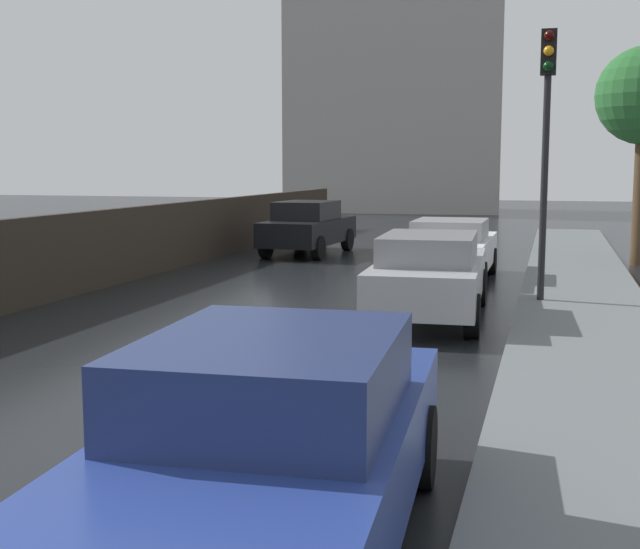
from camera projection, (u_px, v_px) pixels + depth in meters
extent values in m
cube|color=#B2B5BA|center=(430.00, 279.00, 13.48)|extent=(1.83, 4.51, 0.64)
cube|color=gray|center=(429.00, 248.00, 13.09)|extent=(1.53, 2.23, 0.44)
cylinder|color=black|center=(396.00, 285.00, 15.10)|extent=(0.25, 0.66, 0.65)
cylinder|color=black|center=(480.00, 287.00, 14.77)|extent=(0.25, 0.66, 0.65)
cylinder|color=black|center=(370.00, 312.00, 12.27)|extent=(0.25, 0.66, 0.65)
cylinder|color=black|center=(472.00, 316.00, 11.94)|extent=(0.25, 0.66, 0.65)
cube|color=black|center=(308.00, 231.00, 23.38)|extent=(1.81, 4.17, 0.66)
cube|color=black|center=(307.00, 210.00, 23.16)|extent=(1.51, 2.01, 0.51)
cylinder|color=black|center=(318.00, 248.00, 21.92)|extent=(0.25, 0.66, 0.65)
cylinder|color=black|center=(266.00, 246.00, 22.39)|extent=(0.25, 0.66, 0.65)
cylinder|color=black|center=(347.00, 239.00, 24.46)|extent=(0.25, 0.66, 0.65)
cylinder|color=black|center=(300.00, 238.00, 24.93)|extent=(0.25, 0.66, 0.65)
cube|color=navy|center=(271.00, 465.00, 5.14)|extent=(1.94, 4.41, 0.61)
cube|color=navy|center=(273.00, 375.00, 5.12)|extent=(1.60, 2.05, 0.50)
cylinder|color=black|center=(227.00, 432.00, 6.73)|extent=(0.26, 0.65, 0.64)
cylinder|color=black|center=(420.00, 446.00, 6.39)|extent=(0.26, 0.65, 0.64)
cube|color=silver|center=(450.00, 253.00, 17.85)|extent=(1.67, 4.35, 0.62)
cube|color=gray|center=(450.00, 229.00, 17.68)|extent=(1.47, 1.87, 0.41)
cylinder|color=black|center=(425.00, 259.00, 19.47)|extent=(0.22, 0.61, 0.61)
cylinder|color=black|center=(491.00, 261.00, 19.06)|extent=(0.22, 0.61, 0.61)
cylinder|color=black|center=(403.00, 274.00, 16.73)|extent=(0.22, 0.61, 0.61)
cylinder|color=black|center=(481.00, 277.00, 16.32)|extent=(0.22, 0.61, 0.61)
cylinder|color=black|center=(544.00, 189.00, 14.32)|extent=(0.12, 0.12, 3.86)
cube|color=black|center=(549.00, 52.00, 14.02)|extent=(0.26, 0.26, 0.75)
sphere|color=#360503|center=(549.00, 35.00, 13.82)|extent=(0.17, 0.17, 0.17)
sphere|color=orange|center=(549.00, 51.00, 13.86)|extent=(0.17, 0.17, 0.17)
sphere|color=black|center=(548.00, 66.00, 13.89)|extent=(0.17, 0.17, 0.17)
cylinder|color=#4C3823|center=(640.00, 199.00, 20.54)|extent=(0.37, 0.37, 3.34)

